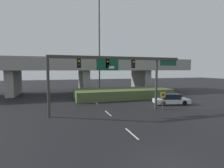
% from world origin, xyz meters
% --- Properties ---
extents(lane_markings, '(0.14, 21.52, 0.01)m').
position_xyz_m(lane_markings, '(0.00, 14.41, 0.00)').
color(lane_markings, silver).
rests_on(lane_markings, ground).
extents(signal_gantry, '(15.10, 0.44, 6.19)m').
position_xyz_m(signal_gantry, '(0.90, 11.50, 5.00)').
color(signal_gantry, '#383D33').
rests_on(signal_gantry, ground).
extents(speed_limit_sign, '(0.60, 0.11, 2.30)m').
position_xyz_m(speed_limit_sign, '(6.03, 10.02, 1.50)').
color(speed_limit_sign, '#4C4C4C').
rests_on(speed_limit_sign, ground).
extents(highway_light_pole_near, '(0.70, 0.36, 18.01)m').
position_xyz_m(highway_light_pole_near, '(2.00, 23.87, 9.39)').
color(highway_light_pole_near, '#383D33').
rests_on(highway_light_pole_near, ground).
extents(overpass_bridge, '(45.98, 9.20, 6.98)m').
position_xyz_m(overpass_bridge, '(-0.00, 29.57, 4.82)').
color(overpass_bridge, gray).
rests_on(overpass_bridge, ground).
extents(grass_embankment, '(16.07, 6.37, 1.47)m').
position_xyz_m(grass_embankment, '(5.32, 20.92, 0.73)').
color(grass_embankment, '#4C6033').
rests_on(grass_embankment, ground).
extents(parked_sedan_near_right, '(5.03, 2.81, 1.44)m').
position_xyz_m(parked_sedan_near_right, '(9.65, 13.52, 0.67)').
color(parked_sedan_near_right, silver).
rests_on(parked_sedan_near_right, ground).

